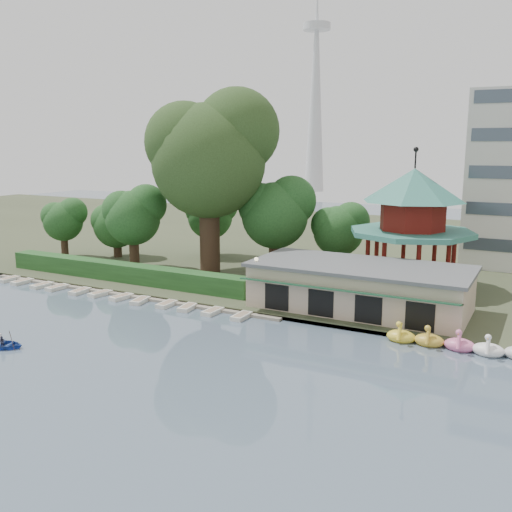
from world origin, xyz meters
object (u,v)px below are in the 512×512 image
Objects in this scene: rowboat_with_passengers at (2,341)px; boathouse at (360,286)px; pavilion at (412,216)px; dock at (125,294)px; big_tree at (211,151)px.

boathouse is at bearing 45.19° from rowboat_with_passengers.
pavilion is at bearing 78.72° from boathouse.
pavilion is at bearing 53.84° from rowboat_with_passengers.
rowboat_with_passengers is (-22.15, -30.30, -7.02)m from pavilion.
pavilion is at bearing 31.66° from dock.
boathouse is (22.00, 4.77, 2.25)m from dock.
big_tree reaches higher than pavilion.
big_tree is (-20.83, -3.80, 6.15)m from pavilion.
dock is 22.62m from boathouse.
boathouse reaches higher than dock.
dock is at bearing -148.34° from pavilion.
pavilion reaches higher than rowboat_with_passengers.
pavilion is 38.18m from rowboat_with_passengers.
big_tree is at bearing 73.94° from dock.
rowboat_with_passengers is at bearing -126.16° from pavilion.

